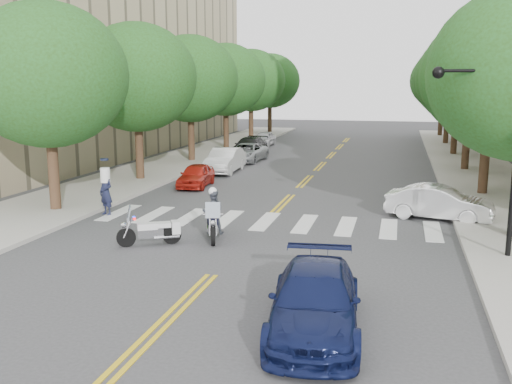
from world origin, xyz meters
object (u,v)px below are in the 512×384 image
(motorcycle_parked, at_px, (155,231))
(sedan_blue, at_px, (315,301))
(motorcycle_police, at_px, (213,216))
(officer_standing, at_px, (106,192))
(convertible, at_px, (439,203))

(motorcycle_parked, xyz_separation_m, sedan_blue, (6.08, -5.35, 0.20))
(motorcycle_police, relative_size, motorcycle_parked, 1.12)
(officer_standing, xyz_separation_m, sedan_blue, (9.79, -8.95, -0.25))
(motorcycle_police, height_order, convertible, motorcycle_police)
(motorcycle_police, height_order, motorcycle_parked, motorcycle_police)
(officer_standing, distance_m, sedan_blue, 13.27)
(motorcycle_parked, relative_size, sedan_blue, 0.42)
(convertible, height_order, sedan_blue, sedan_blue)
(officer_standing, distance_m, convertible, 13.23)
(officer_standing, bearing_deg, motorcycle_police, 1.66)
(motorcycle_police, xyz_separation_m, sedan_blue, (4.47, -6.58, -0.13))
(motorcycle_police, bearing_deg, convertible, -165.99)
(officer_standing, xyz_separation_m, convertible, (13.00, 2.45, -0.26))
(motorcycle_police, distance_m, motorcycle_parked, 2.05)
(motorcycle_parked, xyz_separation_m, convertible, (9.28, 6.05, 0.19))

